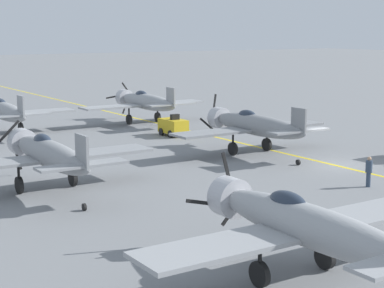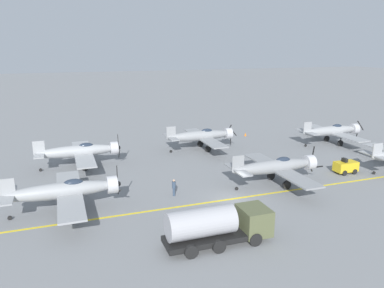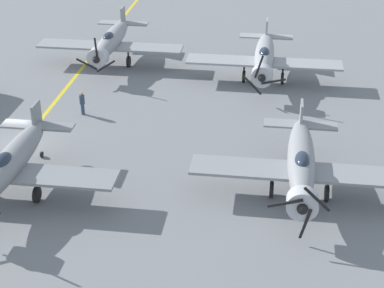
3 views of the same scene
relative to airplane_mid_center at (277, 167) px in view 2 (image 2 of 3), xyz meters
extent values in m
plane|color=slate|center=(1.92, -5.71, -2.01)|extent=(400.00, 400.00, 0.00)
cube|color=yellow|center=(1.92, -5.71, -2.01)|extent=(0.30, 160.00, 0.01)
ellipsoid|color=gray|center=(0.00, -0.41, 0.04)|extent=(1.50, 9.50, 1.42)
cylinder|color=#B7B7BC|center=(0.00, 4.04, 0.04)|extent=(1.57, 0.90, 1.58)
ellipsoid|color=#232D3D|center=(0.00, 0.73, 0.60)|extent=(0.80, 1.70, 0.76)
cube|color=gray|center=(0.00, 0.35, -0.30)|extent=(12.00, 2.10, 0.16)
cube|color=gray|center=(0.00, -4.50, 0.19)|extent=(4.40, 1.10, 0.12)
cube|color=gray|center=(0.00, -4.50, 0.84)|extent=(0.14, 1.30, 1.60)
sphere|color=black|center=(0.00, 4.54, 0.04)|extent=(0.56, 0.56, 0.56)
cube|color=black|center=(-0.13, 4.54, 0.90)|extent=(0.40, 0.06, 1.75)
cube|color=black|center=(-0.68, 4.54, -0.51)|extent=(1.46, 0.06, 1.20)
cube|color=black|center=(0.81, 4.54, -0.28)|extent=(1.68, 0.06, 0.77)
cylinder|color=black|center=(-1.50, 0.35, -0.93)|extent=(0.14, 0.14, 1.26)
cylinder|color=black|center=(-1.50, 0.35, -1.56)|extent=(0.22, 0.90, 0.90)
cylinder|color=black|center=(1.50, 0.35, -0.93)|extent=(0.14, 0.14, 1.26)
cylinder|color=black|center=(1.50, 0.35, -1.56)|extent=(0.22, 0.90, 0.90)
cylinder|color=black|center=(0.00, -4.56, -1.83)|extent=(0.12, 0.36, 0.36)
ellipsoid|color=gray|center=(-15.67, -2.69, 0.04)|extent=(1.50, 9.50, 1.42)
cylinder|color=#B7B7BC|center=(-15.67, 1.76, 0.04)|extent=(1.58, 0.90, 1.58)
ellipsoid|color=#232D3D|center=(-15.67, -1.55, 0.60)|extent=(0.80, 1.70, 0.76)
cube|color=gray|center=(-15.67, -1.93, -0.30)|extent=(12.00, 2.10, 0.16)
cube|color=gray|center=(-15.67, -6.78, 0.19)|extent=(4.40, 1.10, 0.12)
cube|color=gray|center=(-15.67, -6.78, 0.84)|extent=(0.14, 1.30, 1.60)
sphere|color=black|center=(-15.67, 2.26, 0.04)|extent=(0.56, 0.56, 0.56)
cube|color=black|center=(-14.83, 2.26, 0.29)|extent=(1.72, 0.06, 0.64)
cube|color=black|center=(-16.31, 2.26, 0.64)|extent=(1.37, 0.06, 1.30)
cube|color=black|center=(-15.87, 2.26, -0.81)|extent=(0.54, 0.06, 1.74)
cylinder|color=black|center=(-17.17, -1.93, -0.93)|extent=(0.14, 0.14, 1.26)
cylinder|color=black|center=(-17.17, -1.93, -1.56)|extent=(0.22, 0.90, 0.90)
cylinder|color=black|center=(-14.17, -1.93, -0.93)|extent=(0.14, 0.14, 1.26)
cylinder|color=black|center=(-14.17, -1.93, -1.56)|extent=(0.22, 0.90, 0.90)
cylinder|color=black|center=(-15.67, -6.84, -1.83)|extent=(0.12, 0.36, 0.36)
ellipsoid|color=#989A9D|center=(-13.05, -19.32, 0.04)|extent=(1.50, 9.50, 1.42)
cylinder|color=#B7B7BC|center=(-13.05, -14.87, 0.04)|extent=(1.57, 0.90, 1.58)
ellipsoid|color=#232D3D|center=(-13.05, -18.18, 0.60)|extent=(0.80, 1.70, 0.76)
cube|color=#989A9D|center=(-13.05, -18.56, -0.30)|extent=(12.00, 2.10, 0.16)
cube|color=#989A9D|center=(-13.05, -23.41, 0.19)|extent=(4.40, 1.10, 0.12)
cube|color=#989A9D|center=(-13.05, -23.41, 0.84)|extent=(0.14, 1.30, 1.60)
sphere|color=black|center=(-13.05, -14.37, 0.04)|extent=(0.56, 0.56, 0.56)
cube|color=black|center=(-12.81, -14.37, 0.88)|extent=(0.62, 0.06, 1.72)
cube|color=black|center=(-13.90, -14.37, -0.17)|extent=(1.73, 0.06, 0.56)
cube|color=black|center=(-12.44, -14.37, -0.59)|extent=(1.32, 0.06, 1.36)
cylinder|color=black|center=(-14.55, -18.56, -0.93)|extent=(0.14, 0.14, 1.26)
cylinder|color=black|center=(-14.55, -18.56, -1.56)|extent=(0.22, 0.90, 0.90)
cylinder|color=black|center=(-11.55, -18.56, -0.93)|extent=(0.14, 0.14, 1.26)
cylinder|color=black|center=(-11.55, -18.56, -1.56)|extent=(0.22, 0.90, 0.90)
cylinder|color=black|center=(-13.05, -23.47, -1.83)|extent=(0.12, 0.36, 0.36)
ellipsoid|color=gray|center=(-12.09, 16.75, 0.04)|extent=(1.50, 9.50, 1.42)
cylinder|color=#B7B7BC|center=(-12.09, 21.20, 0.04)|extent=(1.57, 0.90, 1.58)
ellipsoid|color=#232D3D|center=(-12.09, 17.89, 0.60)|extent=(0.80, 1.70, 0.76)
cube|color=gray|center=(-12.09, 17.51, -0.30)|extent=(12.00, 2.10, 0.16)
cube|color=gray|center=(-12.09, 12.66, 0.19)|extent=(4.40, 1.10, 0.12)
cube|color=gray|center=(-12.09, 12.66, 0.84)|extent=(0.14, 1.30, 1.60)
sphere|color=black|center=(-12.09, 21.70, 0.04)|extent=(0.56, 0.56, 0.56)
cube|color=black|center=(-11.91, 21.70, -0.82)|extent=(0.49, 0.06, 1.74)
cube|color=black|center=(-11.44, 21.70, 0.62)|extent=(1.40, 0.06, 1.27)
cube|color=black|center=(-12.92, 21.70, 0.31)|extent=(1.71, 0.06, 0.68)
cylinder|color=black|center=(-13.59, 17.51, -0.93)|extent=(0.14, 0.14, 1.26)
cylinder|color=black|center=(-13.59, 17.51, -1.56)|extent=(0.22, 0.90, 0.90)
cylinder|color=black|center=(-10.59, 17.51, -0.93)|extent=(0.14, 0.14, 1.26)
cylinder|color=black|center=(-10.59, 17.51, -1.56)|extent=(0.22, 0.90, 0.90)
cylinder|color=black|center=(-12.09, 12.60, -1.83)|extent=(0.12, 0.36, 0.36)
ellipsoid|color=gray|center=(-0.34, -21.35, 0.04)|extent=(1.50, 9.50, 1.42)
cylinder|color=#B7B7BC|center=(-0.34, -16.90, 0.04)|extent=(1.58, 0.90, 1.58)
ellipsoid|color=#232D3D|center=(-0.34, -20.21, 0.60)|extent=(0.80, 1.70, 0.76)
cube|color=gray|center=(-0.34, -20.59, -0.30)|extent=(12.00, 2.10, 0.16)
cube|color=gray|center=(-0.34, -25.44, 0.19)|extent=(4.40, 1.10, 0.12)
cube|color=gray|center=(-0.34, -25.44, 0.84)|extent=(0.14, 1.30, 1.60)
sphere|color=black|center=(-0.34, -16.40, 0.04)|extent=(0.56, 0.56, 0.56)
cube|color=black|center=(-1.06, -16.40, -0.45)|extent=(1.53, 0.06, 1.09)
cube|color=black|center=(0.45, -16.40, -0.35)|extent=(1.63, 0.06, 0.90)
cube|color=black|center=(-0.39, -16.40, 0.91)|extent=(0.25, 0.06, 1.76)
cylinder|color=black|center=(-1.84, -20.59, -0.93)|extent=(0.14, 0.14, 1.26)
cylinder|color=black|center=(-1.84, -20.59, -1.56)|extent=(0.22, 0.90, 0.90)
cylinder|color=black|center=(1.16, -20.59, -0.93)|extent=(0.14, 0.14, 1.26)
cylinder|color=black|center=(1.16, -20.59, -1.56)|extent=(0.22, 0.90, 0.90)
cylinder|color=black|center=(-0.34, -25.50, -1.83)|extent=(0.12, 0.36, 0.36)
cube|color=#939698|center=(0.89, 12.43, 0.19)|extent=(4.40, 1.10, 0.12)
cube|color=#939698|center=(0.89, 12.43, 0.84)|extent=(0.14, 1.30, 1.60)
cylinder|color=black|center=(0.89, 12.37, -1.83)|extent=(0.12, 0.36, 0.36)
cube|color=black|center=(9.17, -10.66, -1.39)|extent=(2.25, 8.00, 0.40)
cube|color=#515638|center=(9.17, -7.70, -0.59)|extent=(2.50, 2.08, 2.00)
cylinder|color=#9E9EA3|center=(9.17, -11.98, -0.09)|extent=(2.10, 4.96, 2.10)
cylinder|color=black|center=(7.98, -8.18, -1.51)|extent=(0.30, 1.00, 1.00)
cylinder|color=black|center=(10.36, -8.18, -1.51)|extent=(0.30, 1.00, 1.00)
cylinder|color=black|center=(7.98, -11.06, -1.51)|extent=(0.30, 1.00, 1.00)
cylinder|color=black|center=(10.36, -11.06, -1.51)|extent=(0.30, 1.00, 1.00)
cylinder|color=black|center=(7.98, -13.14, -1.51)|extent=(0.30, 1.00, 1.00)
cylinder|color=black|center=(10.36, -13.14, -1.51)|extent=(0.30, 1.00, 1.00)
cube|color=gold|center=(-0.60, 9.62, -1.21)|extent=(1.40, 2.60, 1.10)
cube|color=black|center=(-0.60, 9.36, -0.44)|extent=(0.70, 0.36, 0.44)
cylinder|color=black|center=(-1.29, 10.34, -1.71)|extent=(0.20, 0.60, 0.60)
cylinder|color=black|center=(0.08, 10.34, -1.71)|extent=(0.20, 0.60, 0.60)
cylinder|color=black|center=(-1.29, 8.91, -1.71)|extent=(0.20, 0.60, 0.60)
cylinder|color=black|center=(0.08, 8.91, -1.71)|extent=(0.20, 0.60, 0.60)
cylinder|color=#334256|center=(-0.74, -10.97, -1.61)|extent=(0.25, 0.25, 0.80)
cylinder|color=#334256|center=(-0.74, -10.97, -0.88)|extent=(0.37, 0.37, 0.67)
sphere|color=tan|center=(-0.74, -10.97, -0.44)|extent=(0.22, 0.22, 0.22)
cone|color=orange|center=(-21.10, 7.46, -1.74)|extent=(0.36, 0.36, 0.55)
camera|label=1|loc=(-27.49, -34.21, 6.40)|focal=60.00mm
camera|label=2|loc=(31.92, -20.81, 12.04)|focal=35.00mm
camera|label=3|loc=(-13.92, 28.55, 17.12)|focal=60.00mm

